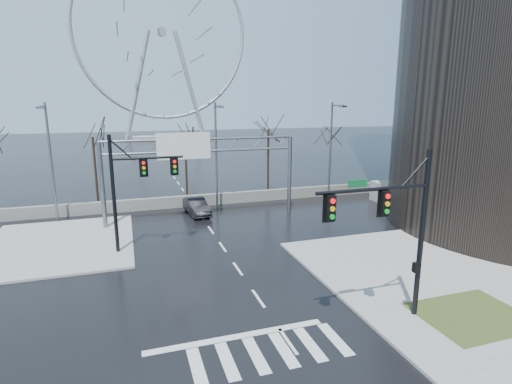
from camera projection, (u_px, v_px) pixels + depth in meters
name	position (u px, v px, depth m)	size (l,w,h in m)	color
ground	(258.00, 298.00, 20.78)	(260.00, 260.00, 0.00)	black
sidewalk_right_ext	(396.00, 260.00, 25.66)	(12.00, 10.00, 0.15)	gray
sidewalk_far	(60.00, 244.00, 28.55)	(10.00, 12.00, 0.15)	gray
grass_strip	(472.00, 315.00, 18.85)	(5.00, 4.00, 0.02)	#2C3C19
barrier_wall	(194.00, 201.00, 39.20)	(52.00, 0.50, 1.10)	slate
signal_mast_near	(398.00, 221.00, 17.53)	(5.52, 0.41, 8.00)	black
signal_mast_far	(131.00, 182.00, 26.25)	(4.72, 0.41, 8.00)	black
sign_gantry	(198.00, 161.00, 33.40)	(16.36, 0.40, 7.60)	slate
streetlight_left	(50.00, 154.00, 32.68)	(0.50, 2.55, 10.00)	slate
streetlight_mid	(217.00, 148.00, 36.94)	(0.50, 2.55, 10.00)	slate
streetlight_right	(332.00, 144.00, 40.58)	(0.50, 2.55, 10.00)	slate
tree_left	(93.00, 145.00, 38.52)	(3.75, 3.75, 7.50)	black
tree_center	(185.00, 149.00, 42.36)	(3.25, 3.25, 6.50)	black
tree_right	(268.00, 137.00, 43.94)	(3.90, 3.90, 7.80)	black
tree_far_right	(331.00, 142.00, 47.01)	(3.40, 3.40, 6.80)	black
ferris_wheel	(162.00, 39.00, 104.63)	(45.00, 6.00, 50.91)	gray
car	(197.00, 206.00, 36.30)	(1.56, 4.48, 1.48)	black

